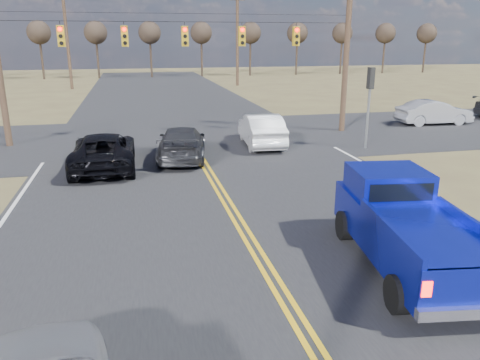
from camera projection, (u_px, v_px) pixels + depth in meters
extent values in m
plane|color=brown|center=(304.00, 332.00, 8.66)|extent=(160.00, 160.00, 0.00)
cube|color=#28282B|center=(213.00, 179.00, 17.99)|extent=(14.00, 120.00, 0.02)
cube|color=#28282B|center=(188.00, 138.00, 25.45)|extent=(120.00, 12.00, 0.02)
cylinder|color=#473323|center=(347.00, 42.00, 25.91)|extent=(0.32, 0.32, 10.00)
cylinder|color=black|center=(184.00, 22.00, 23.70)|extent=(18.00, 0.02, 0.02)
cylinder|color=black|center=(184.00, 13.00, 23.58)|extent=(18.00, 0.02, 0.02)
cube|color=#B28C14|center=(61.00, 36.00, 22.63)|extent=(0.34, 0.24, 1.00)
cylinder|color=#FF0C05|center=(60.00, 29.00, 22.40)|extent=(0.20, 0.06, 0.20)
cylinder|color=black|center=(61.00, 36.00, 22.49)|extent=(0.20, 0.06, 0.20)
cylinder|color=black|center=(61.00, 43.00, 22.59)|extent=(0.20, 0.06, 0.20)
cube|color=black|center=(60.00, 26.00, 22.34)|extent=(0.24, 0.14, 0.03)
cube|color=#B28C14|center=(125.00, 36.00, 23.26)|extent=(0.34, 0.24, 1.00)
cylinder|color=#FF0C05|center=(124.00, 29.00, 23.04)|extent=(0.20, 0.06, 0.20)
cylinder|color=black|center=(125.00, 36.00, 23.13)|extent=(0.20, 0.06, 0.20)
cylinder|color=black|center=(125.00, 43.00, 23.23)|extent=(0.20, 0.06, 0.20)
cube|color=black|center=(124.00, 27.00, 22.98)|extent=(0.24, 0.14, 0.03)
cube|color=#B28C14|center=(185.00, 36.00, 23.90)|extent=(0.34, 0.24, 1.00)
cylinder|color=#FF0C05|center=(185.00, 29.00, 23.68)|extent=(0.20, 0.06, 0.20)
cylinder|color=black|center=(185.00, 36.00, 23.77)|extent=(0.20, 0.06, 0.20)
cylinder|color=black|center=(185.00, 43.00, 23.87)|extent=(0.20, 0.06, 0.20)
cube|color=black|center=(185.00, 27.00, 23.62)|extent=(0.24, 0.14, 0.03)
cube|color=#B28C14|center=(242.00, 36.00, 24.54)|extent=(0.34, 0.24, 1.00)
cylinder|color=#FF0C05|center=(242.00, 30.00, 24.32)|extent=(0.20, 0.06, 0.20)
cylinder|color=black|center=(242.00, 36.00, 24.41)|extent=(0.20, 0.06, 0.20)
cylinder|color=black|center=(242.00, 43.00, 24.51)|extent=(0.20, 0.06, 0.20)
cube|color=black|center=(243.00, 27.00, 24.26)|extent=(0.24, 0.14, 0.03)
cube|color=#B28C14|center=(296.00, 36.00, 25.18)|extent=(0.34, 0.24, 1.00)
cylinder|color=#FF0C05|center=(297.00, 30.00, 24.96)|extent=(0.20, 0.06, 0.20)
cylinder|color=black|center=(297.00, 36.00, 25.05)|extent=(0.20, 0.06, 0.20)
cylinder|color=black|center=(297.00, 43.00, 25.15)|extent=(0.20, 0.06, 0.20)
cube|color=black|center=(297.00, 28.00, 24.90)|extent=(0.24, 0.14, 0.03)
cylinder|color=slate|center=(368.00, 116.00, 22.53)|extent=(0.12, 0.12, 3.20)
cube|color=black|center=(371.00, 78.00, 22.01)|extent=(0.24, 0.34, 1.00)
cylinder|color=#473323|center=(67.00, 40.00, 48.19)|extent=(0.32, 0.32, 10.00)
cylinder|color=#473323|center=(237.00, 40.00, 52.02)|extent=(0.32, 0.32, 10.00)
cube|color=#473323|center=(237.00, 0.00, 50.80)|extent=(1.60, 0.12, 0.12)
cylinder|color=#33261C|center=(42.00, 58.00, 60.83)|extent=(0.28, 0.28, 5.50)
sphere|color=#2D231C|center=(39.00, 32.00, 59.91)|extent=(3.00, 3.00, 3.00)
cylinder|color=#33261C|center=(98.00, 57.00, 62.32)|extent=(0.28, 0.28, 5.50)
sphere|color=#2D231C|center=(96.00, 32.00, 61.41)|extent=(3.00, 3.00, 3.00)
cylinder|color=#33261C|center=(151.00, 57.00, 63.82)|extent=(0.28, 0.28, 5.50)
sphere|color=#2D231C|center=(150.00, 33.00, 62.90)|extent=(3.00, 3.00, 3.00)
cylinder|color=#33261C|center=(202.00, 56.00, 65.31)|extent=(0.28, 0.28, 5.50)
sphere|color=#2D231C|center=(201.00, 33.00, 64.39)|extent=(3.00, 3.00, 3.00)
cylinder|color=#33261C|center=(250.00, 56.00, 66.80)|extent=(0.28, 0.28, 5.50)
sphere|color=#2D231C|center=(250.00, 33.00, 65.88)|extent=(3.00, 3.00, 3.00)
cylinder|color=#33261C|center=(297.00, 56.00, 68.29)|extent=(0.28, 0.28, 5.50)
sphere|color=#2D231C|center=(297.00, 33.00, 67.37)|extent=(3.00, 3.00, 3.00)
cylinder|color=#33261C|center=(341.00, 55.00, 69.78)|extent=(0.28, 0.28, 5.50)
sphere|color=#2D231C|center=(342.00, 33.00, 68.87)|extent=(3.00, 3.00, 3.00)
cylinder|color=#33261C|center=(384.00, 55.00, 71.28)|extent=(0.28, 0.28, 5.50)
sphere|color=#2D231C|center=(385.00, 33.00, 70.36)|extent=(3.00, 3.00, 3.00)
cylinder|color=#33261C|center=(424.00, 54.00, 72.77)|extent=(0.28, 0.28, 5.50)
sphere|color=#2D231C|center=(427.00, 33.00, 71.85)|extent=(3.00, 3.00, 3.00)
cylinder|color=black|center=(398.00, 294.00, 9.17)|extent=(0.42, 0.82, 0.79)
cylinder|color=black|center=(345.00, 225.00, 12.55)|extent=(0.42, 0.82, 0.79)
cylinder|color=black|center=(412.00, 223.00, 12.69)|extent=(0.42, 0.82, 0.79)
cube|color=#0E19A1|center=(408.00, 234.00, 10.79)|extent=(2.70, 5.53, 0.98)
cube|color=#0E19A1|center=(388.00, 182.00, 11.91)|extent=(2.04, 1.91, 0.71)
cube|color=black|center=(401.00, 192.00, 11.13)|extent=(1.56, 0.28, 0.44)
cube|color=#0E19A1|center=(389.00, 229.00, 9.56)|extent=(0.56, 3.22, 0.20)
cube|color=#0E19A1|center=(476.00, 226.00, 9.71)|extent=(0.56, 3.22, 0.20)
cube|color=#0E19A1|center=(473.00, 283.00, 8.22)|extent=(1.96, 0.36, 0.59)
cube|color=silver|center=(471.00, 312.00, 8.31)|extent=(2.02, 0.46, 0.22)
cube|color=#FF0C05|center=(427.00, 289.00, 8.13)|extent=(0.18, 0.08, 0.29)
imported|color=black|center=(104.00, 151.00, 19.29)|extent=(2.51, 5.40, 1.50)
imported|color=white|center=(261.00, 130.00, 23.50)|extent=(2.09, 4.99, 1.60)
imported|color=#2C2C30|center=(182.00, 143.00, 20.81)|extent=(2.78, 5.26, 1.45)
imported|color=#9FA1A7|center=(434.00, 112.00, 29.19)|extent=(1.79, 4.66, 1.51)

